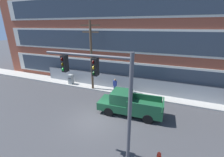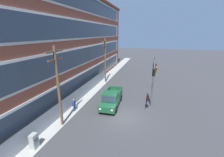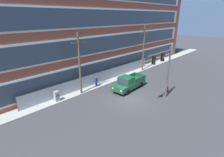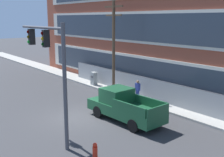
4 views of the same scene
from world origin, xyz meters
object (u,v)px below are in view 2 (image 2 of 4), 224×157
utility_pole_near_corner (58,85)px  utility_pole_midblock (105,59)px  traffic_signal_mast (154,76)px  pickup_truck_dark_green (111,99)px  electrical_cabinet (34,142)px  fire_hydrant (147,98)px  pedestrian_near_cabinet (74,105)px

utility_pole_near_corner → utility_pole_midblock: utility_pole_midblock is taller
traffic_signal_mast → pickup_truck_dark_green: 6.05m
pickup_truck_dark_green → electrical_cabinet: pickup_truck_dark_green is taller
pickup_truck_dark_green → fire_hydrant: size_ratio=7.28×
electrical_cabinet → pedestrian_near_cabinet: bearing=-0.5°
pickup_truck_dark_green → utility_pole_near_corner: utility_pole_near_corner is taller
traffic_signal_mast → electrical_cabinet: 13.09m
traffic_signal_mast → utility_pole_near_corner: bearing=122.9°
fire_hydrant → traffic_signal_mast: bearing=-169.0°
utility_pole_near_corner → electrical_cabinet: bearing=175.3°
pedestrian_near_cabinet → fire_hydrant: pedestrian_near_cabinet is taller
electrical_cabinet → fire_hydrant: (11.93, -8.22, -0.33)m
pickup_truck_dark_green → utility_pole_near_corner: 7.43m
utility_pole_near_corner → fire_hydrant: utility_pole_near_corner is taller
traffic_signal_mast → utility_pole_midblock: 12.33m
pickup_truck_dark_green → utility_pole_midblock: utility_pole_midblock is taller
pickup_truck_dark_green → utility_pole_midblock: (8.82, 3.67, 3.57)m
utility_pole_near_corner → fire_hydrant: size_ratio=10.25×
traffic_signal_mast → fire_hydrant: (3.00, 0.58, -4.08)m
traffic_signal_mast → utility_pole_near_corner: utility_pole_near_corner is taller
pickup_truck_dark_green → fire_hydrant: 5.32m
utility_pole_midblock → fire_hydrant: utility_pole_midblock is taller
traffic_signal_mast → pedestrian_near_cabinet: traffic_signal_mast is taller
electrical_cabinet → pedestrian_near_cabinet: size_ratio=0.84×
pickup_truck_dark_green → utility_pole_midblock: bearing=22.6°
utility_pole_near_corner → pedestrian_near_cabinet: 4.46m
utility_pole_near_corner → electrical_cabinet: size_ratio=5.64×
utility_pole_near_corner → pedestrian_near_cabinet: (2.82, 0.22, -3.45)m
utility_pole_near_corner → traffic_signal_mast: bearing=-57.1°
utility_pole_midblock → traffic_signal_mast: bearing=-135.7°
utility_pole_midblock → pedestrian_near_cabinet: 12.05m
pedestrian_near_cabinet → electrical_cabinet: bearing=179.5°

